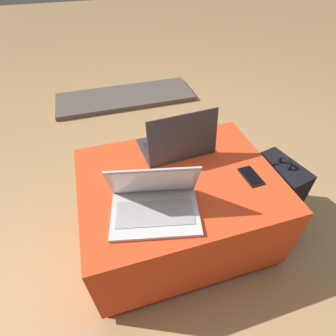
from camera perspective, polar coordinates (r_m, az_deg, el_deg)
ground_plane at (r=1.61m, az=1.89°, el=-13.73°), size 14.00×14.00×0.00m
ottoman at (r=1.42m, az=2.10°, el=-8.60°), size 0.95×0.73×0.46m
laptop_near at (r=1.09m, az=-2.96°, el=-7.46°), size 0.41×0.32×0.24m
laptop_far at (r=1.37m, az=2.07°, el=5.48°), size 0.38×0.27×0.26m
cell_phone at (r=1.31m, az=17.58°, el=-1.70°), size 0.08×0.14×0.01m
backpack at (r=1.68m, az=22.23°, el=-4.53°), size 0.27×0.32×0.45m
fireplace_hearth at (r=2.89m, az=-9.23°, el=15.00°), size 1.40×0.50×0.04m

